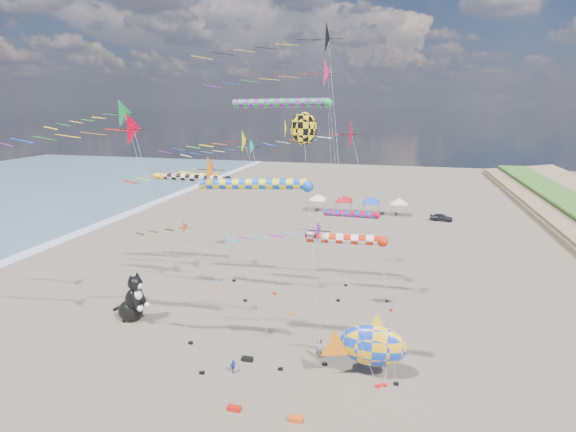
# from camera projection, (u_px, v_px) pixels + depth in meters

# --- Properties ---
(delta_kite_0) EXTENTS (13.49, 2.71, 26.35)m
(delta_kite_0) POSITION_uv_depth(u_px,v_px,m) (318.00, 40.00, 34.71)
(delta_kite_0) COLOR black
(delta_kite_0) RESTS_ON ground
(delta_kite_1) EXTENTS (10.53, 1.79, 16.57)m
(delta_kite_1) POSITION_uv_depth(u_px,v_px,m) (233.00, 151.00, 45.67)
(delta_kite_1) COLOR #08B9AF
(delta_kite_1) RESTS_ON ground
(delta_kite_2) EXTENTS (8.28, 1.67, 7.86)m
(delta_kite_2) POSITION_uv_depth(u_px,v_px,m) (189.00, 229.00, 48.97)
(delta_kite_2) COLOR #F64118
(delta_kite_2) RESTS_ON ground
(delta_kite_3) EXTENTS (12.59, 2.30, 17.84)m
(delta_kite_3) POSITION_uv_depth(u_px,v_px,m) (238.00, 144.00, 40.97)
(delta_kite_3) COLOR yellow
(delta_kite_3) RESTS_ON ground
(delta_kite_4) EXTENTS (11.61, 2.70, 18.56)m
(delta_kite_4) POSITION_uv_depth(u_px,v_px,m) (359.00, 137.00, 41.23)
(delta_kite_4) COLOR red
(delta_kite_4) RESTS_ON ground
(delta_kite_5) EXTENTS (16.65, 3.21, 24.68)m
(delta_kite_5) POSITION_uv_depth(u_px,v_px,m) (311.00, 75.00, 46.04)
(delta_kite_5) COLOR #E01D5A
(delta_kite_5) RESTS_ON ground
(delta_kite_6) EXTENTS (10.03, 2.36, 20.47)m
(delta_kite_6) POSITION_uv_depth(u_px,v_px,m) (136.00, 116.00, 34.58)
(delta_kite_6) COLOR #148238
(delta_kite_6) RESTS_ON ground
(delta_kite_7) EXTENTS (13.60, 2.37, 19.55)m
(delta_kite_7) POSITION_uv_depth(u_px,v_px,m) (134.00, 133.00, 30.71)
(delta_kite_7) COLOR red
(delta_kite_7) RESTS_ON ground
(delta_kite_8) EXTENTS (11.39, 2.39, 16.46)m
(delta_kite_8) POSITION_uv_depth(u_px,v_px,m) (213.00, 175.00, 32.12)
(delta_kite_8) COLOR orange
(delta_kite_8) RESTS_ON ground
(delta_kite_9) EXTENTS (10.33, 1.68, 12.47)m
(delta_kite_9) POSITION_uv_depth(u_px,v_px,m) (311.00, 234.00, 30.99)
(delta_kite_9) COLOR #571B8B
(delta_kite_9) RESTS_ON ground
(windsock_0) EXTENTS (9.30, 0.72, 12.47)m
(windsock_0) POSITION_uv_depth(u_px,v_px,m) (190.00, 177.00, 50.12)
(windsock_0) COLOR orange
(windsock_0) RESTS_ON ground
(windsock_1) EXTENTS (9.91, 0.84, 14.62)m
(windsock_1) POSITION_uv_depth(u_px,v_px,m) (259.00, 185.00, 33.04)
(windsock_1) COLOR blue
(windsock_1) RESTS_ON ground
(windsock_2) EXTENTS (7.01, 0.76, 11.24)m
(windsock_2) POSITION_uv_depth(u_px,v_px,m) (349.00, 240.00, 31.05)
(windsock_2) COLOR red
(windsock_2) RESTS_ON ground
(windsock_3) EXTENTS (8.54, 0.73, 13.13)m
(windsock_3) POSITION_uv_depth(u_px,v_px,m) (199.00, 179.00, 44.63)
(windsock_3) COLOR black
(windsock_3) RESTS_ON ground
(windsock_4) EXTENTS (11.06, 0.90, 20.46)m
(windsock_4) POSITION_uv_depth(u_px,v_px,m) (285.00, 104.00, 43.16)
(windsock_4) COLOR #1B9646
(windsock_4) RESTS_ON ground
(windsock_5) EXTENTS (7.03, 0.70, 9.51)m
(windsock_5) POSITION_uv_depth(u_px,v_px,m) (354.00, 215.00, 45.13)
(windsock_5) COLOR red
(windsock_5) RESTS_ON ground
(angelfish_kite) EXTENTS (3.74, 3.02, 19.30)m
(angelfish_kite) POSITION_uv_depth(u_px,v_px,m) (301.00, 130.00, 36.68)
(angelfish_kite) COLOR yellow
(angelfish_kite) RESTS_ON ground
(cat_inflatable) EXTENTS (3.91, 2.54, 4.86)m
(cat_inflatable) POSITION_uv_depth(u_px,v_px,m) (132.00, 296.00, 42.01)
(cat_inflatable) COLOR black
(cat_inflatable) RESTS_ON ground
(fish_inflatable) EXTENTS (6.68, 3.50, 5.14)m
(fish_inflatable) POSITION_uv_depth(u_px,v_px,m) (372.00, 345.00, 33.19)
(fish_inflatable) COLOR blue
(fish_inflatable) RESTS_ON ground
(person_adult) EXTENTS (0.64, 0.47, 1.60)m
(person_adult) POSITION_uv_depth(u_px,v_px,m) (319.00, 349.00, 36.05)
(person_adult) COLOR gray
(person_adult) RESTS_ON ground
(child_green) EXTENTS (0.56, 0.47, 1.04)m
(child_green) POSITION_uv_depth(u_px,v_px,m) (350.00, 350.00, 36.39)
(child_green) COLOR #1B8E41
(child_green) RESTS_ON ground
(child_blue) EXTENTS (0.56, 0.69, 1.09)m
(child_blue) POSITION_uv_depth(u_px,v_px,m) (233.00, 366.00, 34.12)
(child_blue) COLOR #26379D
(child_blue) RESTS_ON ground
(kite_bag_0) EXTENTS (0.90, 0.44, 0.30)m
(kite_bag_0) POSITION_uv_depth(u_px,v_px,m) (247.00, 359.00, 35.83)
(kite_bag_0) COLOR black
(kite_bag_0) RESTS_ON ground
(kite_bag_1) EXTENTS (0.90, 0.44, 0.30)m
(kite_bag_1) POSITION_uv_depth(u_px,v_px,m) (234.00, 408.00, 30.03)
(kite_bag_1) COLOR red
(kite_bag_1) RESTS_ON ground
(kite_bag_2) EXTENTS (0.90, 0.44, 0.30)m
(kite_bag_2) POSITION_uv_depth(u_px,v_px,m) (296.00, 419.00, 29.00)
(kite_bag_2) COLOR #DA4612
(kite_bag_2) RESTS_ON ground
(kite_bag_3) EXTENTS (0.90, 0.44, 0.30)m
(kite_bag_3) POSITION_uv_depth(u_px,v_px,m) (393.00, 334.00, 39.77)
(kite_bag_3) COLOR #1242B4
(kite_bag_3) RESTS_ON ground
(tent_row) EXTENTS (19.20, 4.20, 3.80)m
(tent_row) POSITION_uv_depth(u_px,v_px,m) (358.00, 197.00, 83.28)
(tent_row) COLOR white
(tent_row) RESTS_ON ground
(parked_car) EXTENTS (4.01, 2.05, 1.30)m
(parked_car) POSITION_uv_depth(u_px,v_px,m) (441.00, 217.00, 78.48)
(parked_car) COLOR #26262D
(parked_car) RESTS_ON ground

